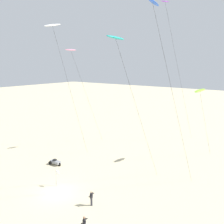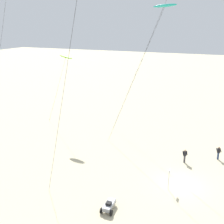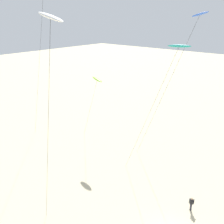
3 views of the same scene
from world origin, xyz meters
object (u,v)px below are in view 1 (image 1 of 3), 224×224
object	(u,v)px
marker_flag	(57,175)
kite_blue	(154,10)
kite_white	(53,27)
kite_teal	(116,40)
kite_purple	(167,10)
beach_buggy	(55,162)
kite_flyer_nearest	(84,224)
kite_flyer_middle	(91,198)
kite_pink	(72,52)
kite_lime	(200,91)

from	to	relation	value
marker_flag	kite_blue	bearing A→B (deg)	16.24
kite_white	marker_flag	xyz separation A→B (m)	(6.10, -5.60, -18.50)
kite_blue	kite_teal	distance (m)	4.81
marker_flag	kite_purple	bearing A→B (deg)	78.29
kite_purple	beach_buggy	xyz separation A→B (m)	(-9.53, -16.34, -22.97)
kite_purple	marker_flag	world-z (taller)	kite_purple
kite_teal	marker_flag	bearing A→B (deg)	-156.14
kite_flyer_nearest	marker_flag	distance (m)	9.52
kite_teal	kite_purple	bearing A→B (deg)	98.15
kite_teal	kite_flyer_middle	size ratio (longest dim) A/B	10.67
kite_flyer_middle	beach_buggy	world-z (taller)	kite_flyer_middle
beach_buggy	marker_flag	world-z (taller)	marker_flag
kite_pink	beach_buggy	world-z (taller)	kite_pink
marker_flag	kite_flyer_nearest	bearing A→B (deg)	-26.47
kite_flyer_middle	beach_buggy	xyz separation A→B (m)	(-11.43, 4.79, -0.46)
kite_flyer_middle	kite_white	bearing A→B (deg)	153.15
kite_pink	kite_teal	bearing A→B (deg)	-29.09
kite_purple	kite_flyer_nearest	bearing A→B (deg)	-80.24
kite_lime	kite_blue	world-z (taller)	kite_blue
kite_pink	marker_flag	size ratio (longest dim) A/B	8.27
kite_teal	beach_buggy	size ratio (longest dim) A/B	8.61
kite_purple	kite_flyer_nearest	xyz separation A→B (m)	(4.26, -24.76, -22.51)
kite_purple	kite_teal	bearing A→B (deg)	-81.85
kite_purple	kite_white	world-z (taller)	kite_purple
kite_flyer_middle	marker_flag	xyz separation A→B (m)	(-6.15, 0.61, 0.60)
kite_purple	kite_lime	bearing A→B (deg)	-18.16
kite_blue	kite_teal	world-z (taller)	kite_blue
kite_blue	marker_flag	world-z (taller)	kite_blue
beach_buggy	kite_blue	bearing A→B (deg)	-3.52
kite_lime	kite_purple	world-z (taller)	kite_purple
kite_flyer_nearest	kite_teal	bearing A→B (deg)	103.60
kite_teal	beach_buggy	world-z (taller)	kite_teal
kite_blue	kite_purple	size ratio (longest dim) A/B	0.84
kite_flyer_nearest	beach_buggy	size ratio (longest dim) A/B	0.81
kite_teal	kite_blue	bearing A→B (deg)	2.64
kite_teal	kite_flyer_middle	distance (m)	16.81
kite_pink	kite_blue	xyz separation A→B (m)	(19.64, -8.42, 2.87)
kite_white	beach_buggy	bearing A→B (deg)	-59.86
kite_lime	kite_teal	distance (m)	17.12
kite_pink	kite_purple	size ratio (longest dim) A/B	0.70
kite_pink	kite_teal	size ratio (longest dim) A/B	0.97
marker_flag	beach_buggy	bearing A→B (deg)	141.64
beach_buggy	kite_flyer_middle	bearing A→B (deg)	-22.71
kite_blue	kite_teal	size ratio (longest dim) A/B	1.17
kite_teal	kite_flyer_nearest	world-z (taller)	kite_teal
kite_teal	marker_flag	distance (m)	17.46
kite_pink	kite_white	distance (m)	7.27
kite_teal	kite_flyer_nearest	distance (m)	18.02
marker_flag	kite_flyer_middle	bearing A→B (deg)	-5.63
kite_pink	beach_buggy	xyz separation A→B (m)	(3.44, -7.43, -16.42)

